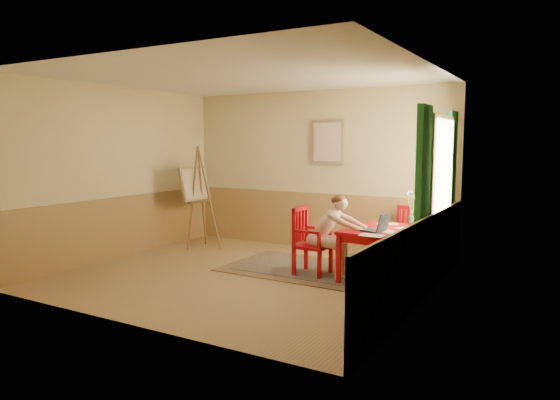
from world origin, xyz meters
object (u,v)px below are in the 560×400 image
Objects in this scene: table at (379,234)px; easel at (197,188)px; chair_back at (404,236)px; figure at (330,232)px; chair_left at (310,241)px; laptop at (374,228)px.

table is 3.62m from easel.
chair_back is (0.05, 1.04, -0.18)m from table.
table is at bearing 22.19° from figure.
chair_left is at bearing -15.09° from easel.
table is at bearing 15.17° from chair_left.
chair_back is 0.77× the size of figure.
table is 1.40× the size of chair_back.
chair_left is 0.53× the size of easel.
laptop is (-0.01, -1.33, 0.32)m from chair_back.
figure is 0.64× the size of easel.
laptop is at bearing -90.44° from chair_back.
chair_back is at bearing 89.56° from laptop.
chair_back is at bearing 87.17° from table.
table is 1.06m from chair_back.
figure is (-0.62, -0.25, 0.02)m from table.
laptop is at bearing -3.18° from figure.
chair_left is 1.63m from chair_back.
easel is (-2.62, 0.71, 0.60)m from chair_left.
chair_back is 1.96× the size of laptop.
easel is at bearing 166.52° from figure.
laptop is 3.69m from easel.
easel is (-3.60, 0.74, 0.32)m from laptop.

